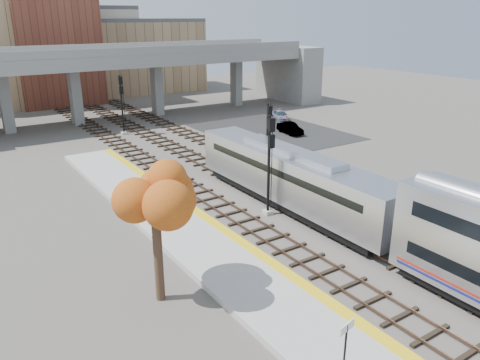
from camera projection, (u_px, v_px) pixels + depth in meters
ground at (377, 262)px, 26.23m from camera, size 160.00×160.00×0.00m
platform at (274, 300)px, 22.39m from camera, size 4.50×60.00×0.35m
yellow_strip at (304, 285)px, 23.32m from camera, size 0.70×60.00×0.01m
tracks at (260, 191)px, 36.52m from camera, size 10.70×95.00×0.25m
overpass at (142, 73)px, 62.23m from camera, size 54.00×12.00×9.50m
buildings_far at (69, 49)px, 76.58m from camera, size 43.00×21.00×20.60m
parking_lot at (272, 132)px, 55.53m from camera, size 14.00×18.00×0.04m
locomotive at (290, 177)px, 33.03m from camera, size 3.02×19.05×4.10m
signal_mast_near at (269, 167)px, 31.33m from camera, size 0.60×0.64×6.95m
signal_mast_mid at (268, 145)px, 38.02m from camera, size 0.60×0.64×6.47m
signal_mast_far at (122, 106)px, 53.28m from camera, size 0.60×0.64×6.77m
station_sign at (346, 338)px, 16.96m from camera, size 0.89×0.24×2.27m
tree at (154, 200)px, 21.08m from camera, size 3.60×3.60×7.01m
car_a at (270, 144)px, 48.13m from camera, size 1.80×3.29×1.06m
car_b at (290, 128)px, 54.24m from camera, size 1.81×4.07×1.30m
car_c at (280, 116)px, 61.40m from camera, size 3.14×4.53×1.22m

